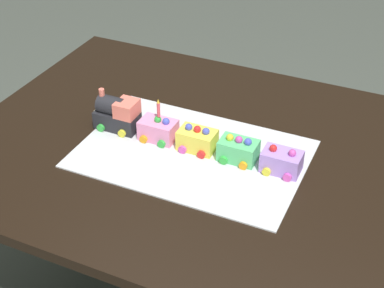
{
  "coord_description": "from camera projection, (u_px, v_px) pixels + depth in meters",
  "views": [
    {
      "loc": [
        0.48,
        -1.2,
        1.66
      ],
      "look_at": [
        -0.05,
        -0.04,
        0.77
      ],
      "focal_mm": 54.94,
      "sensor_mm": 36.0,
      "label": 1
    }
  ],
  "objects": [
    {
      "name": "cake_car_caboose_lavender",
      "position": [
        282.0,
        161.0,
        1.5
      ],
      "size": [
        0.1,
        0.08,
        0.07
      ],
      "color": "#AD84E0",
      "rests_on": "cake_board"
    },
    {
      "name": "cake_car_flatbed_mint_green",
      "position": [
        238.0,
        150.0,
        1.54
      ],
      "size": [
        0.1,
        0.08,
        0.07
      ],
      "color": "#59CC7A",
      "rests_on": "cake_board"
    },
    {
      "name": "cake_car_tanker_bubblegum",
      "position": [
        158.0,
        130.0,
        1.62
      ],
      "size": [
        0.1,
        0.08,
        0.07
      ],
      "color": "pink",
      "rests_on": "cake_board"
    },
    {
      "name": "cake_car_gondola_lemon",
      "position": [
        197.0,
        139.0,
        1.58
      ],
      "size": [
        0.1,
        0.08,
        0.07
      ],
      "color": "#F4E04C",
      "rests_on": "cake_board"
    },
    {
      "name": "birthday_candle",
      "position": [
        158.0,
        108.0,
        1.58
      ],
      "size": [
        0.01,
        0.01,
        0.06
      ],
      "color": "#F24C59",
      "rests_on": "cake_car_tanker_bubblegum"
    },
    {
      "name": "dining_table",
      "position": [
        214.0,
        182.0,
        1.65
      ],
      "size": [
        1.4,
        1.0,
        0.74
      ],
      "color": "black",
      "rests_on": "ground"
    },
    {
      "name": "cake_locomotive",
      "position": [
        117.0,
        114.0,
        1.65
      ],
      "size": [
        0.14,
        0.08,
        0.12
      ],
      "color": "#232328",
      "rests_on": "cake_board"
    },
    {
      "name": "cake_board",
      "position": [
        192.0,
        154.0,
        1.58
      ],
      "size": [
        0.6,
        0.4,
        0.0
      ],
      "primitive_type": "cube",
      "color": "silver",
      "rests_on": "dining_table"
    }
  ]
}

